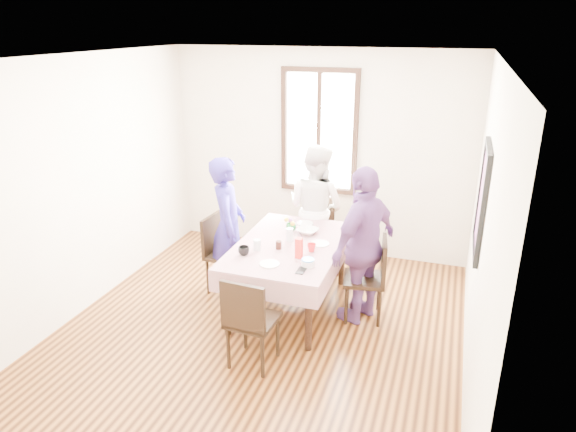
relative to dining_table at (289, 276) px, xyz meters
The scene contains 30 objects.
ground 0.71m from the dining_table, 103.30° to the right, with size 4.50×4.50×0.00m, color black.
back_wall 1.93m from the dining_table, 94.76° to the left, with size 4.00×4.00×0.00m, color beige.
right_wall 2.18m from the dining_table, 17.47° to the right, with size 4.50×4.50×0.00m, color beige.
window_frame 2.09m from the dining_table, 94.81° to the left, with size 1.02×0.06×1.62m, color black.
window_pane 2.09m from the dining_table, 94.78° to the left, with size 0.90×0.02×1.50m, color white.
art_poster 2.20m from the dining_table, ahead, with size 0.04×0.76×0.96m, color red.
dining_table is the anchor object (origin of this frame).
tablecloth 0.38m from the dining_table, behind, with size 1.09×1.66×0.01m, color #530010.
chair_left 0.83m from the dining_table, 169.89° to the left, with size 0.42×0.42×0.91m, color black.
chair_right 0.82m from the dining_table, ahead, with size 0.42×0.42×0.91m, color black.
chair_far 1.06m from the dining_table, 90.00° to the left, with size 0.42×0.42×0.91m, color black.
chair_near 1.06m from the dining_table, 90.00° to the right, with size 0.42×0.42×0.91m, color black.
person_left 0.91m from the dining_table, 169.62° to the left, with size 0.59×0.39×1.62m, color navy.
person_far 1.13m from the dining_table, 90.00° to the left, with size 0.79×0.61×1.62m, color white.
person_right 0.92m from the dining_table, ahead, with size 0.98×0.41×1.68m, color #663C79.
mug_black 0.69m from the dining_table, 131.22° to the right, with size 0.11×0.11×0.09m, color black.
mug_flag 0.52m from the dining_table, 21.38° to the right, with size 0.09×0.09×0.09m, color red.
mug_green 0.57m from the dining_table, 105.54° to the left, with size 0.11×0.11×0.09m, color #0C7226.
serving_bowl 0.55m from the dining_table, 73.89° to the left, with size 0.23×0.23×0.06m, color white.
juice_carton 0.60m from the dining_table, 56.04° to the right, with size 0.07×0.07×0.21m, color red.
butter_tub 0.70m from the dining_table, 53.04° to the right, with size 0.13×0.13×0.06m, color white.
jam_jar 0.46m from the dining_table, 113.53° to the right, with size 0.06×0.06×0.09m, color black.
drinking_glass 0.57m from the dining_table, 138.33° to the right, with size 0.08×0.08×0.11m, color silver.
smartphone 0.76m from the dining_table, 61.76° to the right, with size 0.08×0.15×0.01m, color black.
flower_vase 0.47m from the dining_table, 106.86° to the left, with size 0.07×0.07×0.15m, color silver.
plate_right 0.51m from the dining_table, 18.53° to the left, with size 0.20×0.20×0.01m, color white.
plate_far 0.73m from the dining_table, 91.41° to the left, with size 0.20×0.20×0.01m, color white.
plate_near 0.66m from the dining_table, 93.27° to the right, with size 0.20×0.20×0.01m, color white.
butter_lid 0.72m from the dining_table, 53.04° to the right, with size 0.12×0.12×0.01m, color blue.
flower_bunch 0.59m from the dining_table, 106.86° to the left, with size 0.09×0.09×0.10m, color yellow, non-canonical shape.
Camera 1 is at (1.73, -4.22, 2.99)m, focal length 32.31 mm.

